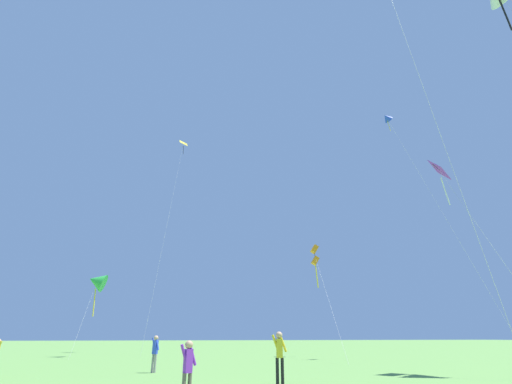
% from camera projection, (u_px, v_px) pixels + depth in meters
% --- Properties ---
extents(kite_green_small, '(1.95, 5.10, 7.40)m').
position_uv_depth(kite_green_small, '(97.00, 281.00, 34.76)').
color(kite_green_small, green).
rests_on(kite_green_small, ground_plane).
extents(kite_purple_streamer, '(1.41, 5.56, 10.93)m').
position_uv_depth(kite_purple_streamer, '(443.00, 177.00, 20.96)').
color(kite_purple_streamer, purple).
rests_on(kite_purple_streamer, ground_plane).
extents(kite_blue_delta, '(3.09, 7.79, 22.36)m').
position_uv_depth(kite_blue_delta, '(387.00, 118.00, 37.14)').
color(kite_blue_delta, blue).
rests_on(kite_blue_delta, ground_plane).
extents(kite_yellow_diamond, '(3.33, 9.71, 26.94)m').
position_uv_depth(kite_yellow_diamond, '(181.00, 155.00, 50.25)').
color(kite_yellow_diamond, yellow).
rests_on(kite_yellow_diamond, ground_plane).
extents(kite_orange_box, '(3.19, 10.72, 9.88)m').
position_uv_depth(kite_orange_box, '(315.00, 256.00, 35.86)').
color(kite_orange_box, orange).
rests_on(kite_orange_box, ground_plane).
extents(person_with_spool, '(0.41, 0.46, 1.67)m').
position_uv_depth(person_with_spool, '(155.00, 350.00, 18.36)').
color(person_with_spool, gray).
rests_on(person_with_spool, ground_plane).
extents(person_in_red_shirt, '(0.58, 0.25, 1.79)m').
position_uv_depth(person_in_red_shirt, '(280.00, 352.00, 13.94)').
color(person_in_red_shirt, black).
rests_on(person_in_red_shirt, ground_plane).
extents(person_far_back, '(0.48, 0.25, 1.52)m').
position_uv_depth(person_far_back, '(188.00, 366.00, 9.60)').
color(person_far_back, '#665B4C').
rests_on(person_far_back, ground_plane).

